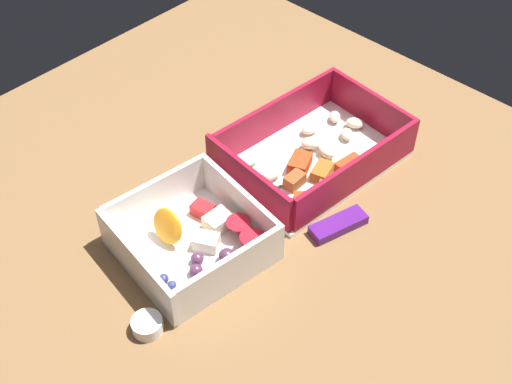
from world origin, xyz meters
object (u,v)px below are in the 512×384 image
object	(u,v)px
fruit_bowl	(196,239)
paper_cup_liner	(147,325)
pasta_container	(314,153)
candy_bar	(338,225)

from	to	relation	value
fruit_bowl	paper_cup_liner	xyz separation A→B (cm)	(10.67, 4.00, -1.07)
pasta_container	candy_bar	world-z (taller)	pasta_container
pasta_container	candy_bar	size ratio (longest dim) A/B	3.31
pasta_container	fruit_bowl	distance (cm)	20.01
fruit_bowl	candy_bar	bearing A→B (deg)	144.81
fruit_bowl	paper_cup_liner	world-z (taller)	fruit_bowl
pasta_container	fruit_bowl	size ratio (longest dim) A/B	1.39
pasta_container	paper_cup_liner	xyz separation A→B (cm)	(30.68, 3.66, -0.96)
candy_bar	pasta_container	bearing A→B (deg)	-125.13
candy_bar	paper_cup_liner	bearing A→B (deg)	-12.90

